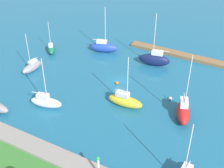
# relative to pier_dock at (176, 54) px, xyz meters

# --- Properties ---
(water) EXTENTS (160.00, 160.00, 0.00)m
(water) POSITION_rel_pier_dock_xyz_m (7.52, 18.79, -0.41)
(water) COLOR #1E668C
(water) RESTS_ON ground
(pier_dock) EXTENTS (26.02, 2.56, 0.82)m
(pier_dock) POSITION_rel_pier_dock_xyz_m (0.00, 0.00, 0.00)
(pier_dock) COLOR olive
(pier_dock) RESTS_ON ground
(breakwater) EXTENTS (57.12, 3.47, 1.34)m
(breakwater) POSITION_rel_pier_dock_xyz_m (7.52, 45.72, 0.26)
(breakwater) COLOR gray
(breakwater) RESTS_ON ground
(harbor_beacon) EXTENTS (0.56, 0.56, 3.73)m
(harbor_beacon) POSITION_rel_pier_dock_xyz_m (-2.62, 45.72, 3.08)
(harbor_beacon) COLOR silver
(harbor_beacon) RESTS_ON breakwater
(sailboat_gray_center_basin) EXTENTS (2.45, 6.39, 10.13)m
(sailboat_gray_center_basin) POSITION_rel_pier_dock_xyz_m (28.88, 24.92, 0.75)
(sailboat_gray_center_basin) COLOR gray
(sailboat_gray_center_basin) RESTS_ON water
(sailboat_blue_by_breakwater) EXTENTS (8.17, 5.00, 12.91)m
(sailboat_blue_by_breakwater) POSITION_rel_pier_dock_xyz_m (18.19, 7.60, 1.06)
(sailboat_blue_by_breakwater) COLOR #2347B2
(sailboat_blue_by_breakwater) RESTS_ON water
(sailboat_green_off_beacon) EXTENTS (4.84, 5.38, 8.78)m
(sailboat_green_off_beacon) POSITION_rel_pier_dock_xyz_m (30.81, 14.79, 0.71)
(sailboat_green_off_beacon) COLOR #19724C
(sailboat_green_off_beacon) RESTS_ON water
(sailboat_white_west_end) EXTENTS (7.24, 3.80, 11.64)m
(sailboat_white_west_end) POSITION_rel_pier_dock_xyz_m (16.68, 34.75, 0.85)
(sailboat_white_west_end) COLOR white
(sailboat_white_west_end) RESTS_ON water
(sailboat_yellow_along_channel) EXTENTS (7.71, 2.87, 11.80)m
(sailboat_yellow_along_channel) POSITION_rel_pier_dock_xyz_m (2.22, 26.66, 0.97)
(sailboat_yellow_along_channel) COLOR yellow
(sailboat_yellow_along_channel) RESTS_ON water
(sailboat_red_lone_north) EXTENTS (4.93, 7.74, 14.40)m
(sailboat_red_lone_north) POSITION_rel_pier_dock_xyz_m (-9.62, 24.54, 1.19)
(sailboat_red_lone_north) COLOR red
(sailboat_red_lone_north) RESTS_ON water
(sailboat_navy_far_south) EXTENTS (8.24, 3.93, 13.81)m
(sailboat_navy_far_south) POSITION_rel_pier_dock_xyz_m (3.24, 7.88, 1.36)
(sailboat_navy_far_south) COLOR #141E4C
(sailboat_navy_far_south) RESTS_ON water
(mooring_buoy_white) EXTENTS (0.73, 0.73, 0.73)m
(mooring_buoy_white) POSITION_rel_pier_dock_xyz_m (-5.49, 20.02, -0.04)
(mooring_buoy_white) COLOR white
(mooring_buoy_white) RESTS_ON water
(mooring_buoy_orange) EXTENTS (0.73, 0.73, 0.73)m
(mooring_buoy_orange) POSITION_rel_pier_dock_xyz_m (7.52, 20.23, -0.05)
(mooring_buoy_orange) COLOR orange
(mooring_buoy_orange) RESTS_ON water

